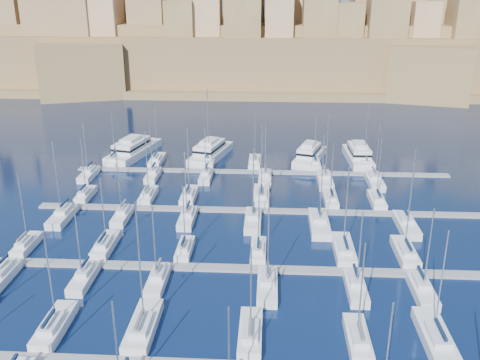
# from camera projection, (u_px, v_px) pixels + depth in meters

# --- Properties ---
(ground) EXTENTS (600.00, 600.00, 0.00)m
(ground) POSITION_uv_depth(u_px,v_px,m) (257.00, 235.00, 91.37)
(ground) COLOR black
(ground) RESTS_ON ground
(pontoon_mid_near) EXTENTS (84.00, 2.00, 0.40)m
(pontoon_mid_near) POSITION_uv_depth(u_px,v_px,m) (255.00, 269.00, 80.06)
(pontoon_mid_near) COLOR slate
(pontoon_mid_near) RESTS_ON ground
(pontoon_mid_far) EXTENTS (84.00, 2.00, 0.40)m
(pontoon_mid_far) POSITION_uv_depth(u_px,v_px,m) (258.00, 211.00, 100.67)
(pontoon_mid_far) COLOR slate
(pontoon_mid_far) RESTS_ON ground
(pontoon_far) EXTENTS (84.00, 2.00, 0.40)m
(pontoon_far) POSITION_uv_depth(u_px,v_px,m) (261.00, 172.00, 121.28)
(pontoon_far) COLOR slate
(pontoon_far) RESTS_ON ground
(sailboat_1) EXTENTS (2.82, 9.39, 13.66)m
(sailboat_1) POSITION_uv_depth(u_px,v_px,m) (54.00, 326.00, 65.79)
(sailboat_1) COLOR silver
(sailboat_1) RESTS_ON ground
(sailboat_2) EXTENTS (3.10, 10.34, 17.38)m
(sailboat_2) POSITION_uv_depth(u_px,v_px,m) (143.00, 327.00, 65.63)
(sailboat_2) COLOR silver
(sailboat_2) RESTS_ON ground
(sailboat_3) EXTENTS (2.77, 9.22, 12.39)m
(sailboat_3) POSITION_uv_depth(u_px,v_px,m) (250.00, 334.00, 64.41)
(sailboat_3) COLOR silver
(sailboat_3) RESTS_ON ground
(sailboat_4) EXTENTS (2.60, 8.65, 13.43)m
(sailboat_4) POSITION_uv_depth(u_px,v_px,m) (358.00, 339.00, 63.45)
(sailboat_4) COLOR silver
(sailboat_4) RESTS_ON ground
(sailboat_5) EXTENTS (3.14, 10.46, 14.79)m
(sailboat_5) POSITION_uv_depth(u_px,v_px,m) (435.00, 337.00, 63.77)
(sailboat_5) COLOR silver
(sailboat_5) RESTS_ON ground
(sailboat_12) EXTENTS (2.33, 7.77, 13.15)m
(sailboat_12) POSITION_uv_depth(u_px,v_px,m) (27.00, 245.00, 86.36)
(sailboat_12) COLOR silver
(sailboat_12) RESTS_ON ground
(sailboat_13) EXTENTS (2.67, 8.91, 12.37)m
(sailboat_13) POSITION_uv_depth(u_px,v_px,m) (105.00, 245.00, 86.20)
(sailboat_13) COLOR silver
(sailboat_13) RESTS_ON ground
(sailboat_14) EXTENTS (2.28, 7.62, 11.62)m
(sailboat_14) POSITION_uv_depth(u_px,v_px,m) (185.00, 249.00, 84.90)
(sailboat_14) COLOR silver
(sailboat_14) RESTS_ON ground
(sailboat_15) EXTENTS (2.38, 7.95, 11.61)m
(sailboat_15) POSITION_uv_depth(u_px,v_px,m) (258.00, 251.00, 84.42)
(sailboat_15) COLOR silver
(sailboat_15) RESTS_ON ground
(sailboat_16) EXTENTS (3.05, 10.16, 14.62)m
(sailboat_16) POSITION_uv_depth(u_px,v_px,m) (344.00, 250.00, 84.69)
(sailboat_16) COLOR silver
(sailboat_16) RESTS_ON ground
(sailboat_17) EXTENTS (2.85, 9.51, 14.69)m
(sailboat_17) POSITION_uv_depth(u_px,v_px,m) (405.00, 252.00, 83.88)
(sailboat_17) COLOR silver
(sailboat_17) RESTS_ON ground
(sailboat_19) EXTENTS (2.44, 8.13, 13.16)m
(sailboat_19) POSITION_uv_depth(u_px,v_px,m) (84.00, 278.00, 76.54)
(sailboat_19) COLOR silver
(sailboat_19) RESTS_ON ground
(sailboat_20) EXTENTS (2.46, 8.21, 12.98)m
(sailboat_20) POSITION_uv_depth(u_px,v_px,m) (157.00, 280.00, 75.93)
(sailboat_20) COLOR silver
(sailboat_20) RESTS_ON ground
(sailboat_21) EXTENTS (2.79, 9.29, 13.97)m
(sailboat_21) POSITION_uv_depth(u_px,v_px,m) (267.00, 286.00, 74.58)
(sailboat_21) COLOR silver
(sailboat_21) RESTS_ON ground
(sailboat_22) EXTENTS (2.58, 8.62, 12.68)m
(sailboat_22) POSITION_uv_depth(u_px,v_px,m) (356.00, 287.00, 74.23)
(sailboat_22) COLOR silver
(sailboat_22) RESTS_ON ground
(sailboat_23) EXTENTS (2.65, 8.83, 13.43)m
(sailboat_23) POSITION_uv_depth(u_px,v_px,m) (422.00, 290.00, 73.64)
(sailboat_23) COLOR silver
(sailboat_23) RESTS_ON ground
(sailboat_24) EXTENTS (2.32, 7.74, 12.82)m
(sailboat_24) POSITION_uv_depth(u_px,v_px,m) (85.00, 195.00, 106.84)
(sailboat_24) COLOR silver
(sailboat_24) RESTS_ON ground
(sailboat_25) EXTENTS (2.51, 8.38, 14.00)m
(sailboat_25) POSITION_uv_depth(u_px,v_px,m) (148.00, 195.00, 106.44)
(sailboat_25) COLOR silver
(sailboat_25) RESTS_ON ground
(sailboat_26) EXTENTS (2.71, 9.04, 14.79)m
(sailboat_26) POSITION_uv_depth(u_px,v_px,m) (189.00, 196.00, 106.30)
(sailboat_26) COLOR silver
(sailboat_26) RESTS_ON ground
(sailboat_27) EXTENTS (3.08, 10.26, 15.72)m
(sailboat_27) POSITION_uv_depth(u_px,v_px,m) (261.00, 196.00, 106.08)
(sailboat_27) COLOR silver
(sailboat_27) RESTS_ON ground
(sailboat_28) EXTENTS (2.54, 8.45, 12.50)m
(sailboat_28) POSITION_uv_depth(u_px,v_px,m) (330.00, 199.00, 104.53)
(sailboat_28) COLOR silver
(sailboat_28) RESTS_ON ground
(sailboat_29) EXTENTS (2.57, 8.56, 13.35)m
(sailboat_29) POSITION_uv_depth(u_px,v_px,m) (377.00, 200.00, 104.09)
(sailboat_29) COLOR silver
(sailboat_29) RESTS_ON ground
(sailboat_30) EXTENTS (2.89, 9.63, 15.26)m
(sailboat_30) POSITION_uv_depth(u_px,v_px,m) (63.00, 216.00, 97.06)
(sailboat_30) COLOR silver
(sailboat_30) RESTS_ON ground
(sailboat_31) EXTENTS (2.45, 8.15, 13.84)m
(sailboat_31) POSITION_uv_depth(u_px,v_px,m) (122.00, 216.00, 97.16)
(sailboat_31) COLOR silver
(sailboat_31) RESTS_ON ground
(sailboat_32) EXTENTS (2.61, 8.71, 13.59)m
(sailboat_32) POSITION_uv_depth(u_px,v_px,m) (187.00, 218.00, 96.26)
(sailboat_32) COLOR silver
(sailboat_32) RESTS_ON ground
(sailboat_33) EXTENTS (2.85, 9.50, 14.48)m
(sailboat_33) POSITION_uv_depth(u_px,v_px,m) (253.00, 220.00, 95.25)
(sailboat_33) COLOR silver
(sailboat_33) RESTS_ON ground
(sailboat_34) EXTENTS (3.30, 10.98, 17.44)m
(sailboat_34) POSITION_uv_depth(u_px,v_px,m) (319.00, 223.00, 93.92)
(sailboat_34) COLOR silver
(sailboat_34) RESTS_ON ground
(sailboat_35) EXTENTS (3.01, 10.02, 14.92)m
(sailboat_35) POSITION_uv_depth(u_px,v_px,m) (406.00, 224.00, 93.55)
(sailboat_35) COLOR silver
(sailboat_35) RESTS_ON ground
(sailboat_36) EXTENTS (2.35, 7.84, 12.34)m
(sailboat_36) POSITION_uv_depth(u_px,v_px,m) (115.00, 160.00, 127.51)
(sailboat_36) COLOR silver
(sailboat_36) RESTS_ON ground
(sailboat_37) EXTENTS (2.77, 9.23, 13.30)m
(sailboat_37) POSITION_uv_depth(u_px,v_px,m) (157.00, 160.00, 127.60)
(sailboat_37) COLOR silver
(sailboat_37) RESTS_ON ground
(sailboat_38) EXTENTS (3.24, 10.81, 18.12)m
(sailboat_38) POSITION_uv_depth(u_px,v_px,m) (208.00, 160.00, 127.65)
(sailboat_38) COLOR silver
(sailboat_38) RESTS_ON ground
(sailboat_39) EXTENTS (2.75, 9.17, 12.87)m
(sailboat_39) POSITION_uv_depth(u_px,v_px,m) (255.00, 162.00, 126.31)
(sailboat_39) COLOR silver
(sailboat_39) RESTS_ON ground
(sailboat_40) EXTENTS (2.59, 8.65, 12.63)m
(sailboat_40) POSITION_uv_depth(u_px,v_px,m) (314.00, 164.00, 125.31)
(sailboat_40) COLOR silver
(sailboat_40) RESTS_ON ground
(sailboat_41) EXTENTS (3.05, 10.16, 14.66)m
(sailboat_41) POSITION_uv_depth(u_px,v_px,m) (364.00, 163.00, 125.36)
(sailboat_41) COLOR silver
(sailboat_41) RESTS_ON ground
(sailboat_42) EXTENTS (2.59, 8.65, 12.86)m
(sailboat_42) POSITION_uv_depth(u_px,v_px,m) (89.00, 174.00, 118.27)
(sailboat_42) COLOR silver
(sailboat_42) RESTS_ON ground
(sailboat_43) EXTENTS (2.41, 8.05, 12.81)m
(sailboat_43) POSITION_uv_depth(u_px,v_px,m) (153.00, 175.00, 117.77)
(sailboat_43) COLOR silver
(sailboat_43) RESTS_ON ground
(sailboat_44) EXTENTS (2.47, 8.22, 12.11)m
(sailboat_44) POSITION_uv_depth(u_px,v_px,m) (206.00, 176.00, 117.06)
(sailboat_44) COLOR silver
(sailboat_44) RESTS_ON ground
(sailboat_45) EXTENTS (2.71, 9.05, 13.49)m
(sailboat_45) POSITION_uv_depth(u_px,v_px,m) (265.00, 178.00, 115.97)
(sailboat_45) COLOR silver
(sailboat_45) RESTS_ON ground
(sailboat_46) EXTENTS (3.05, 10.16, 15.77)m
(sailboat_46) POSITION_uv_depth(u_px,v_px,m) (325.00, 180.00, 114.75)
(sailboat_46) COLOR silver
(sailboat_46) RESTS_ON ground
(sailboat_47) EXTENTS (2.99, 9.97, 14.04)m
(sailboat_47) POSITION_uv_depth(u_px,v_px,m) (374.00, 181.00, 114.28)
(sailboat_47) COLOR silver
(sailboat_47) RESTS_ON ground
(motor_yacht_a) EXTENTS (10.54, 20.75, 5.25)m
(motor_yacht_a) POSITION_uv_depth(u_px,v_px,m) (133.00, 149.00, 132.86)
(motor_yacht_a) COLOR silver
(motor_yacht_a) RESTS_ON ground
(motor_yacht_b) EXTENTS (9.94, 18.86, 5.25)m
(motor_yacht_b) POSITION_uv_depth(u_px,v_px,m) (210.00, 151.00, 130.99)
(motor_yacht_b) COLOR silver
(motor_yacht_b) RESTS_ON ground
(motor_yacht_c) EXTENTS (9.15, 15.88, 5.25)m
(motor_yacht_c) POSITION_uv_depth(u_px,v_px,m) (309.00, 155.00, 128.41)
(motor_yacht_c) COLOR silver
(motor_yacht_c) RESTS_ON ground
(motor_yacht_d) EXTENTS (5.58, 16.78, 5.25)m
(motor_yacht_d) POSITION_uv_depth(u_px,v_px,m) (358.00, 155.00, 128.38)
(motor_yacht_d) COLOR silver
(motor_yacht_d) RESTS_ON ground
(fortified_city) EXTENTS (460.00, 108.95, 59.52)m
(fortified_city) POSITION_uv_depth(u_px,v_px,m) (267.00, 47.00, 231.76)
(fortified_city) COLOR brown
(fortified_city) RESTS_ON ground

